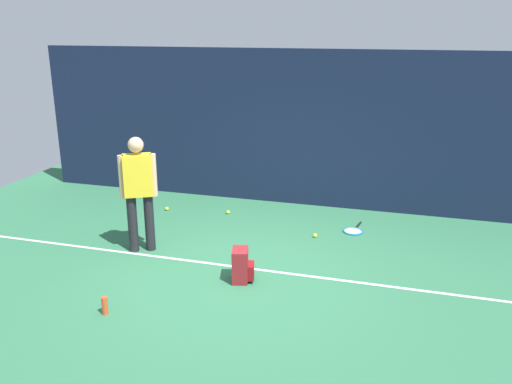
# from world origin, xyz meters

# --- Properties ---
(ground_plane) EXTENTS (12.00, 12.00, 0.00)m
(ground_plane) POSITION_xyz_m (0.00, 0.00, 0.00)
(ground_plane) COLOR #2D6B47
(back_fence) EXTENTS (10.00, 0.10, 2.80)m
(back_fence) POSITION_xyz_m (0.00, 3.00, 1.40)
(back_fence) COLOR #141E38
(back_fence) RESTS_ON ground
(court_line) EXTENTS (9.00, 0.05, 0.00)m
(court_line) POSITION_xyz_m (0.00, 0.07, 0.00)
(court_line) COLOR white
(court_line) RESTS_ON ground
(tennis_player) EXTENTS (0.48, 0.38, 1.70)m
(tennis_player) POSITION_xyz_m (-1.70, 0.23, 0.97)
(tennis_player) COLOR black
(tennis_player) RESTS_ON ground
(tennis_racket) EXTENTS (0.38, 0.63, 0.03)m
(tennis_racket) POSITION_xyz_m (1.22, 1.86, 0.01)
(tennis_racket) COLOR black
(tennis_racket) RESTS_ON ground
(backpack) EXTENTS (0.34, 0.34, 0.44)m
(backpack) POSITION_xyz_m (0.01, -0.29, 0.21)
(backpack) COLOR maroon
(backpack) RESTS_ON ground
(tennis_ball_near_player) EXTENTS (0.07, 0.07, 0.07)m
(tennis_ball_near_player) POSITION_xyz_m (-2.11, 1.93, 0.03)
(tennis_ball_near_player) COLOR #CCE033
(tennis_ball_near_player) RESTS_ON ground
(tennis_ball_by_fence) EXTENTS (0.07, 0.07, 0.07)m
(tennis_ball_by_fence) POSITION_xyz_m (0.67, 1.42, 0.03)
(tennis_ball_by_fence) COLOR #CCE033
(tennis_ball_by_fence) RESTS_ON ground
(tennis_ball_mid_court) EXTENTS (0.07, 0.07, 0.07)m
(tennis_ball_mid_court) POSITION_xyz_m (-1.00, 2.06, 0.03)
(tennis_ball_mid_court) COLOR #CCE033
(tennis_ball_mid_court) RESTS_ON ground
(water_bottle) EXTENTS (0.07, 0.07, 0.22)m
(water_bottle) POSITION_xyz_m (-1.25, -1.53, 0.11)
(water_bottle) COLOR #D84C26
(water_bottle) RESTS_ON ground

